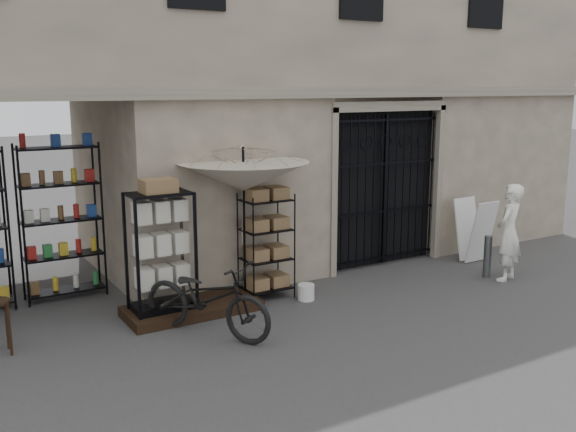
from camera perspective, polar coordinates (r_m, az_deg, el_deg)
ground at (r=9.80m, az=8.37°, el=-8.68°), size 80.00×80.00×0.00m
main_building at (r=12.59m, az=-3.16°, el=16.68°), size 14.00×4.00×9.00m
shop_recess at (r=10.12m, az=-22.59°, el=0.02°), size 3.00×1.70×3.00m
shop_shelving at (r=10.65m, az=-23.18°, el=-0.87°), size 2.70×0.50×2.50m
iron_gate at (r=12.22m, az=8.12°, el=2.62°), size 2.50×0.21×3.00m
step_platform at (r=9.86m, az=-8.52°, el=-8.10°), size 2.00×0.90×0.15m
display_cabinet at (r=9.45m, az=-11.19°, el=-3.65°), size 0.96×0.71×1.88m
wire_rack at (r=10.26m, az=-1.95°, el=-2.77°), size 0.77×0.56×1.70m
market_umbrella at (r=9.93m, az=-3.99°, el=4.23°), size 2.09×2.12×2.93m
white_bucket at (r=10.31m, az=1.62°, el=-6.78°), size 0.31×0.31×0.26m
bicycle at (r=9.03m, az=-7.15°, el=-10.43°), size 1.15×1.27×2.02m
steel_bollard at (r=11.98m, az=17.31°, el=-3.46°), size 0.15×0.15×0.75m
shopkeeper at (r=12.01m, az=18.76°, el=-5.38°), size 1.22×1.82×0.41m
easel_sign at (r=12.92m, az=16.25°, el=-1.22°), size 0.58×0.67×1.20m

